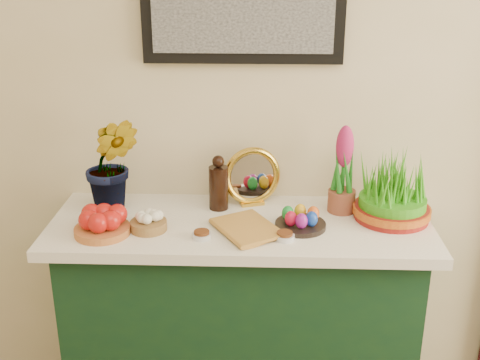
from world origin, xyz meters
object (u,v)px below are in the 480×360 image
at_px(wheatgrass_sabzeh, 393,193).
at_px(book, 224,233).
at_px(mirror, 252,177).
at_px(sideboard, 240,327).
at_px(hyacinth_green, 111,149).

bearing_deg(wheatgrass_sabzeh, book, -163.39).
height_order(mirror, wheatgrass_sabzeh, wheatgrass_sabzeh).
xyz_separation_m(mirror, book, (-0.09, -0.31, -0.09)).
distance_m(mirror, wheatgrass_sabzeh, 0.54).
xyz_separation_m(sideboard, hyacinth_green, (-0.48, 0.08, 0.71)).
relative_size(sideboard, wheatgrass_sabzeh, 4.56).
xyz_separation_m(sideboard, mirror, (0.04, 0.17, 0.58)).
bearing_deg(mirror, wheatgrass_sabzeh, -13.54).
distance_m(sideboard, hyacinth_green, 0.86).
bearing_deg(hyacinth_green, wheatgrass_sabzeh, -4.71).
distance_m(hyacinth_green, book, 0.54).
bearing_deg(mirror, book, -106.55).
bearing_deg(wheatgrass_sabzeh, mirror, 166.46).
relative_size(sideboard, hyacinth_green, 2.65).
relative_size(book, wheatgrass_sabzeh, 0.85).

